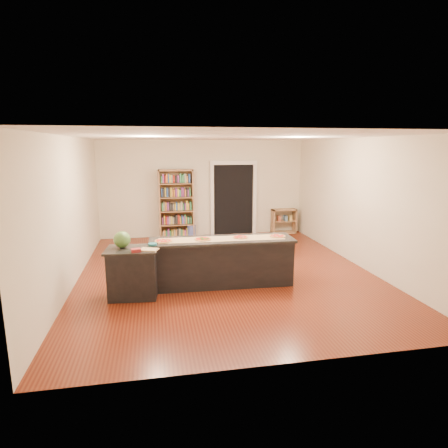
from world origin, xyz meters
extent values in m
cube|color=beige|center=(0.00, 0.00, 1.40)|extent=(6.00, 7.00, 2.80)
cube|color=#622310|center=(0.00, 0.00, 0.00)|extent=(6.00, 7.00, 0.01)
cube|color=white|center=(0.00, 0.00, 2.80)|extent=(6.00, 7.00, 0.01)
cube|color=black|center=(0.90, 3.48, 1.05)|extent=(1.20, 0.02, 2.10)
cube|color=silver|center=(0.25, 3.44, 1.05)|extent=(0.10, 0.08, 2.10)
cube|color=silver|center=(1.55, 3.44, 1.05)|extent=(0.10, 0.08, 2.10)
cube|color=silver|center=(0.90, 3.44, 2.15)|extent=(1.40, 0.08, 0.12)
cube|color=black|center=(-0.21, -0.68, 0.43)|extent=(2.65, 0.66, 0.85)
cube|color=black|center=(-0.21, -0.68, 0.88)|extent=(2.72, 0.74, 0.05)
cube|color=black|center=(-1.85, -1.00, 0.42)|extent=(0.81, 0.57, 0.84)
cube|color=black|center=(-1.85, -1.00, 0.86)|extent=(0.89, 0.65, 0.04)
cube|color=#9D734C|center=(-0.82, 3.27, 0.99)|extent=(0.99, 0.35, 1.98)
cube|color=#9D734C|center=(2.45, 3.29, 0.37)|extent=(0.74, 0.32, 0.74)
cylinder|color=#4C5BA9|center=(-0.40, 3.21, 0.18)|extent=(0.25, 0.25, 0.37)
cube|color=tan|center=(-0.21, -0.68, 0.90)|extent=(2.38, 0.50, 0.00)
sphere|color=#144214|center=(-2.01, -0.90, 1.02)|extent=(0.29, 0.29, 0.29)
cube|color=tan|center=(-1.55, -1.16, 0.89)|extent=(0.36, 0.30, 0.02)
cube|color=maroon|center=(-1.77, -1.23, 0.91)|extent=(0.17, 0.13, 0.05)
cylinder|color=#195966|center=(-1.49, -0.92, 0.91)|extent=(0.15, 0.15, 0.06)
cylinder|color=#B08243|center=(-1.29, -0.69, 0.91)|extent=(0.31, 0.31, 0.02)
cylinder|color=#A5190C|center=(-1.29, -0.69, 0.92)|extent=(0.25, 0.25, 0.00)
cylinder|color=#B08243|center=(-0.57, -0.68, 0.91)|extent=(0.31, 0.31, 0.02)
cylinder|color=#A5190C|center=(-0.57, -0.68, 0.92)|extent=(0.25, 0.25, 0.00)
cylinder|color=#B08243|center=(0.16, -0.66, 0.91)|extent=(0.30, 0.30, 0.02)
cylinder|color=#A5190C|center=(0.16, -0.66, 0.92)|extent=(0.25, 0.25, 0.00)
cylinder|color=#B08243|center=(0.88, -0.70, 0.91)|extent=(0.31, 0.31, 0.02)
cylinder|color=#A5190C|center=(0.88, -0.70, 0.92)|extent=(0.26, 0.26, 0.00)
camera|label=1|loc=(-1.43, -7.42, 2.60)|focal=30.00mm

